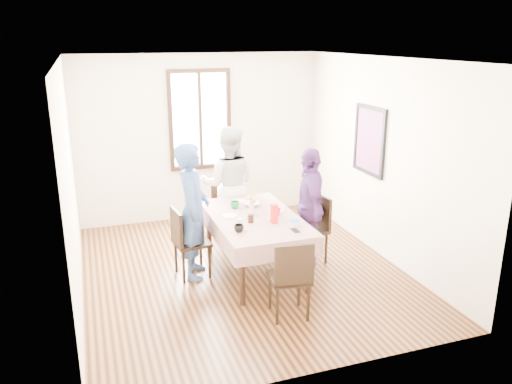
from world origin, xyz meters
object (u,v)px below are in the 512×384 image
at_px(chair_right, 309,230).
at_px(person_left, 192,211).
at_px(person_right, 308,207).
at_px(chair_left, 192,242).
at_px(chair_near, 289,277).
at_px(chair_far, 230,211).
at_px(person_far, 230,185).
at_px(dining_table, 255,245).

height_order(chair_right, person_left, person_left).
bearing_deg(person_right, person_left, -80.04).
height_order(chair_left, chair_near, same).
bearing_deg(person_right, chair_near, -18.67).
bearing_deg(person_left, chair_far, -22.31).
bearing_deg(person_far, chair_left, 70.69).
height_order(dining_table, chair_far, chair_far).
height_order(dining_table, person_far, person_far).
distance_m(chair_far, person_far, 0.41).
distance_m(chair_near, person_right, 1.47).
bearing_deg(chair_right, dining_table, 84.03).
distance_m(person_left, person_far, 1.24).
xyz_separation_m(chair_near, person_right, (0.77, 1.20, 0.34)).
bearing_deg(chair_far, chair_near, 81.95).
relative_size(chair_near, person_left, 0.53).
relative_size(person_left, person_right, 1.09).
bearing_deg(dining_table, chair_right, 3.80).
distance_m(chair_left, person_right, 1.60).
distance_m(chair_right, chair_near, 1.44).
relative_size(dining_table, person_right, 1.06).
bearing_deg(person_far, person_left, 71.44).
xyz_separation_m(chair_left, person_far, (0.79, 0.97, 0.41)).
height_order(chair_right, chair_near, same).
bearing_deg(chair_far, person_far, 81.95).
distance_m(dining_table, chair_left, 0.81).
bearing_deg(person_left, chair_right, -78.49).
xyz_separation_m(chair_far, person_right, (0.77, -1.10, 0.34)).
bearing_deg(dining_table, chair_far, 90.00).
distance_m(chair_right, person_right, 0.34).
height_order(person_left, person_far, person_far).
bearing_deg(person_far, person_right, 145.15).
bearing_deg(dining_table, chair_left, 168.74).
bearing_deg(chair_left, chair_far, 135.50).
bearing_deg(chair_near, dining_table, 96.95).
height_order(chair_right, chair_far, same).
distance_m(chair_right, person_far, 1.40).
bearing_deg(chair_far, person_left, 44.28).
xyz_separation_m(chair_right, person_left, (-1.56, 0.10, 0.41)).
bearing_deg(chair_right, person_right, 80.23).
height_order(dining_table, chair_right, chair_right).
bearing_deg(chair_near, person_left, 127.35).
xyz_separation_m(dining_table, chair_right, (0.79, 0.05, 0.08)).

